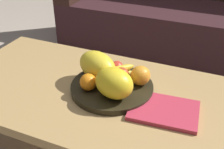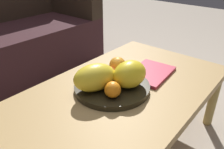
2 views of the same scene
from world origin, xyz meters
name	(u,v)px [view 1 (image 1 of 2)]	position (x,y,z in m)	size (l,w,h in m)	color
coffee_table	(96,98)	(0.00, 0.00, 0.34)	(1.28, 0.65, 0.38)	tan
couch	(177,15)	(0.08, 1.26, 0.30)	(1.70, 0.70, 0.90)	#351C1F
fruit_bowl	(112,87)	(0.06, 0.03, 0.40)	(0.34, 0.34, 0.03)	black
melon_large_front	(114,83)	(0.10, -0.04, 0.47)	(0.16, 0.12, 0.12)	yellow
melon_smaller_beside	(97,66)	(-0.02, 0.06, 0.47)	(0.19, 0.12, 0.12)	yellow
orange_front	(140,76)	(0.16, 0.08, 0.45)	(0.08, 0.08, 0.08)	orange
orange_left	(88,82)	(-0.02, -0.03, 0.44)	(0.07, 0.07, 0.07)	orange
apple_front	(122,75)	(0.09, 0.07, 0.44)	(0.06, 0.06, 0.06)	#AE421F
apple_left	(117,68)	(0.04, 0.12, 0.44)	(0.06, 0.06, 0.06)	#BB3325
banana_bunch	(118,72)	(0.06, 0.09, 0.43)	(0.14, 0.16, 0.06)	yellow
magazine	(164,110)	(0.29, -0.03, 0.39)	(0.25, 0.18, 0.02)	#C03247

